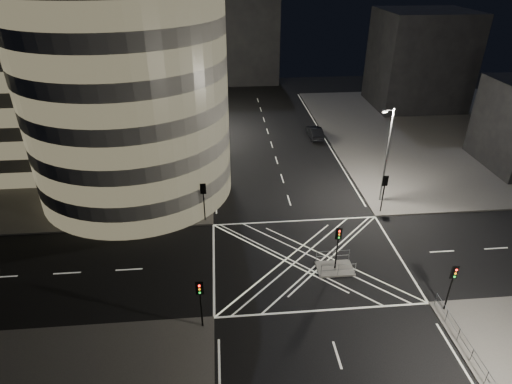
{
  "coord_description": "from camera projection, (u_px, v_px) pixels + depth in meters",
  "views": [
    {
      "loc": [
        -7.02,
        -28.52,
        23.01
      ],
      "look_at": [
        -3.81,
        6.8,
        3.0
      ],
      "focal_mm": 30.0,
      "sensor_mm": 36.0,
      "label": 1
    }
  ],
  "objects": [
    {
      "name": "railing_island_north",
      "position": [
        333.0,
        256.0,
        35.89
      ],
      "size": [
        2.8,
        0.06,
        1.1
      ],
      "primitive_type": "cube",
      "color": "slate",
      "rests_on": "central_island"
    },
    {
      "name": "traffic_signal_fl",
      "position": [
        203.0,
        195.0,
        40.37
      ],
      "size": [
        0.55,
        0.22,
        4.0
      ],
      "color": "black",
      "rests_on": "sidewalk_far_left"
    },
    {
      "name": "sedan",
      "position": [
        315.0,
        132.0,
        60.12
      ],
      "size": [
        1.73,
        4.85,
        1.59
      ],
      "primitive_type": "imported",
      "rotation": [
        0.0,
        0.0,
        3.15
      ],
      "color": "black",
      "rests_on": "ground"
    },
    {
      "name": "building_far_end",
      "position": [
        231.0,
        35.0,
        82.17
      ],
      "size": [
        18.0,
        8.0,
        18.0
      ],
      "primitive_type": "cube",
      "color": "black",
      "rests_on": "ground"
    },
    {
      "name": "traffic_signal_nr",
      "position": [
        452.0,
        280.0,
        29.96
      ],
      "size": [
        0.55,
        0.22,
        4.0
      ],
      "color": "black",
      "rests_on": "sidewalk_near_right"
    },
    {
      "name": "sidewalk_far_left",
      "position": [
        57.0,
        146.0,
        57.69
      ],
      "size": [
        42.0,
        42.0,
        0.15
      ],
      "primitive_type": "cube",
      "color": "#54524F",
      "rests_on": "ground"
    },
    {
      "name": "building_right_far",
      "position": [
        420.0,
        59.0,
        69.59
      ],
      "size": [
        14.0,
        12.0,
        15.0
      ],
      "primitive_type": "cube",
      "color": "black",
      "rests_on": "sidewalk_far_right"
    },
    {
      "name": "traffic_signal_nl",
      "position": [
        200.0,
        296.0,
        28.57
      ],
      "size": [
        0.55,
        0.22,
        4.0
      ],
      "color": "black",
      "rests_on": "sidewalk_near_left"
    },
    {
      "name": "central_island",
      "position": [
        335.0,
        269.0,
        35.42
      ],
      "size": [
        3.0,
        2.0,
        0.15
      ],
      "primitive_type": "cube",
      "color": "slate",
      "rests_on": "ground"
    },
    {
      "name": "street_lamp_right_far",
      "position": [
        387.0,
        153.0,
        42.43
      ],
      "size": [
        1.25,
        0.25,
        10.0
      ],
      "color": "slate",
      "rests_on": "sidewalk_far_right"
    },
    {
      "name": "office_block_rear",
      "position": [
        118.0,
        40.0,
        65.82
      ],
      "size": [
        24.0,
        16.0,
        22.0
      ],
      "primitive_type": "cube",
      "color": "gray",
      "rests_on": "sidewalk_far_left"
    },
    {
      "name": "street_lamp_left_far",
      "position": [
        200.0,
        96.0,
        59.15
      ],
      "size": [
        1.25,
        0.25,
        10.0
      ],
      "color": "slate",
      "rests_on": "sidewalk_far_left"
    },
    {
      "name": "railing_island_south",
      "position": [
        338.0,
        270.0,
        34.33
      ],
      "size": [
        2.8,
        0.06,
        1.1
      ],
      "primitive_type": "cube",
      "color": "slate",
      "rests_on": "central_island"
    },
    {
      "name": "tree_d",
      "position": [
        192.0,
        102.0,
        56.41
      ],
      "size": [
        5.59,
        5.59,
        8.73
      ],
      "color": "black",
      "rests_on": "sidewalk_far_left"
    },
    {
      "name": "traffic_signal_island",
      "position": [
        338.0,
        241.0,
        34.02
      ],
      "size": [
        0.55,
        0.22,
        4.0
      ],
      "color": "black",
      "rests_on": "central_island"
    },
    {
      "name": "office_tower_curved",
      "position": [
        86.0,
        64.0,
        45.0
      ],
      "size": [
        30.0,
        29.0,
        27.2
      ],
      "color": "gray",
      "rests_on": "sidewalk_far_left"
    },
    {
      "name": "tree_c",
      "position": [
        190.0,
        126.0,
        51.74
      ],
      "size": [
        4.08,
        4.08,
        6.77
      ],
      "color": "black",
      "rests_on": "sidewalk_far_left"
    },
    {
      "name": "railing_near_right",
      "position": [
        479.0,
        366.0,
        26.37
      ],
      "size": [
        0.06,
        11.7,
        1.1
      ],
      "primitive_type": "cube",
      "color": "slate",
      "rests_on": "sidewalk_near_right"
    },
    {
      "name": "tree_b",
      "position": [
        188.0,
        141.0,
        46.27
      ],
      "size": [
        4.01,
        4.01,
        7.27
      ],
      "color": "black",
      "rests_on": "sidewalk_far_left"
    },
    {
      "name": "traffic_signal_fr",
      "position": [
        384.0,
        187.0,
        41.76
      ],
      "size": [
        0.55,
        0.22,
        4.0
      ],
      "color": "black",
      "rests_on": "sidewalk_far_right"
    },
    {
      "name": "sidewalk_far_right",
      "position": [
        467.0,
        132.0,
        62.27
      ],
      "size": [
        42.0,
        42.0,
        0.15
      ],
      "primitive_type": "cube",
      "color": "#54524F",
      "rests_on": "ground"
    },
    {
      "name": "ground",
      "position": [
        307.0,
        259.0,
        36.6
      ],
      "size": [
        120.0,
        120.0,
        0.0
      ],
      "primitive_type": "plane",
      "color": "black",
      "rests_on": "ground"
    },
    {
      "name": "tree_a",
      "position": [
        185.0,
        173.0,
        41.51
      ],
      "size": [
        4.07,
        4.07,
        6.41
      ],
      "color": "black",
      "rests_on": "sidewalk_far_left"
    },
    {
      "name": "street_lamp_left_near",
      "position": [
        196.0,
        148.0,
        43.54
      ],
      "size": [
        1.25,
        0.25,
        10.0
      ],
      "color": "slate",
      "rests_on": "sidewalk_far_left"
    },
    {
      "name": "tree_e",
      "position": [
        194.0,
        100.0,
        62.4
      ],
      "size": [
        3.95,
        3.95,
        6.19
      ],
      "color": "black",
      "rests_on": "sidewalk_far_left"
    }
  ]
}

